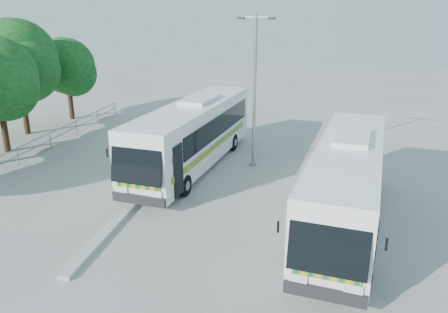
% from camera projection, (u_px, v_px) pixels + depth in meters
% --- Properties ---
extents(ground, '(100.00, 100.00, 0.00)m').
position_uv_depth(ground, '(190.00, 204.00, 18.25)').
color(ground, '#ADADA7').
rests_on(ground, ground).
extents(kerb_divider, '(0.40, 16.00, 0.15)m').
position_uv_depth(kerb_divider, '(153.00, 181.00, 20.50)').
color(kerb_divider, '#B2B2AD').
rests_on(kerb_divider, ground).
extents(railing, '(0.06, 22.00, 1.00)m').
position_uv_depth(railing, '(29.00, 147.00, 23.51)').
color(railing, gray).
rests_on(railing, ground).
extents(tree_far_d, '(5.62, 5.30, 7.33)m').
position_uv_depth(tree_far_d, '(18.00, 59.00, 27.28)').
color(tree_far_d, '#382314').
rests_on(tree_far_d, ground).
extents(tree_far_e, '(4.54, 4.28, 5.92)m').
position_uv_depth(tree_far_e, '(68.00, 66.00, 31.65)').
color(tree_far_e, '#382314').
rests_on(tree_far_e, ground).
extents(coach_main, '(3.97, 11.93, 3.25)m').
position_uv_depth(coach_main, '(193.00, 133.00, 22.21)').
color(coach_main, white).
rests_on(coach_main, ground).
extents(coach_adjacent, '(3.96, 11.28, 3.07)m').
position_uv_depth(coach_adjacent, '(347.00, 182.00, 16.12)').
color(coach_adjacent, white).
rests_on(coach_adjacent, ground).
extents(lamppost, '(1.84, 0.62, 7.60)m').
position_uv_depth(lamppost, '(255.00, 85.00, 21.56)').
color(lamppost, gray).
rests_on(lamppost, ground).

